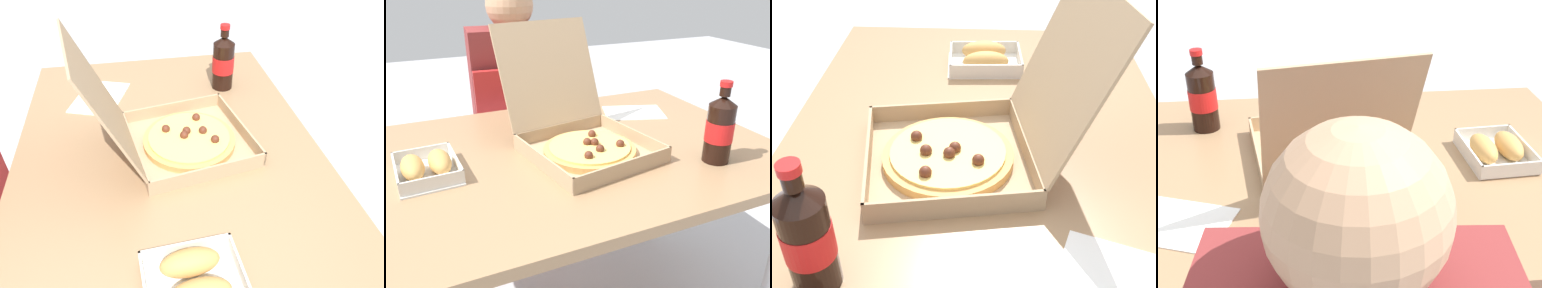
# 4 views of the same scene
# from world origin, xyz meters

# --- Properties ---
(dining_table) EXTENTS (1.25, 0.84, 0.71)m
(dining_table) POSITION_xyz_m (0.00, 0.00, 0.63)
(dining_table) COLOR #997551
(dining_table) RESTS_ON ground_plane
(pizza_box_open) EXTENTS (0.38, 0.48, 0.34)m
(pizza_box_open) POSITION_xyz_m (0.06, -0.02, 0.76)
(pizza_box_open) COLOR tan
(pizza_box_open) RESTS_ON dining_table
(bread_side_box) EXTENTS (0.16, 0.20, 0.06)m
(bread_side_box) POSITION_xyz_m (-0.37, 0.00, 0.73)
(bread_side_box) COLOR white
(bread_side_box) RESTS_ON dining_table
(cola_bottle) EXTENTS (0.07, 0.07, 0.22)m
(cola_bottle) POSITION_xyz_m (0.36, -0.23, 0.80)
(cola_bottle) COLOR black
(cola_bottle) RESTS_ON dining_table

